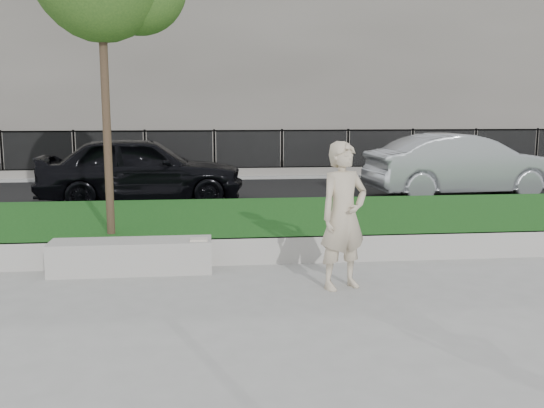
{
  "coord_description": "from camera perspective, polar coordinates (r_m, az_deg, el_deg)",
  "views": [
    {
      "loc": [
        -0.88,
        -7.65,
        2.29
      ],
      "look_at": [
        0.09,
        1.2,
        0.88
      ],
      "focal_mm": 40.0,
      "sensor_mm": 36.0,
      "label": 1
    }
  ],
  "objects": [
    {
      "name": "grass_kerb",
      "position": [
        8.98,
        -0.46,
        -4.43
      ],
      "size": [
        34.0,
        0.08,
        0.4
      ],
      "primitive_type": "cube",
      "color": "#9F9C95",
      "rests_on": "ground"
    },
    {
      "name": "far_pavement",
      "position": [
        20.79,
        -3.79,
        2.84
      ],
      "size": [
        34.0,
        3.0,
        0.12
      ],
      "primitive_type": "cube",
      "color": "gray",
      "rests_on": "ground"
    },
    {
      "name": "car_dark",
      "position": [
        14.72,
        -12.16,
        3.21
      ],
      "size": [
        4.84,
        2.08,
        1.63
      ],
      "primitive_type": "imported",
      "rotation": [
        0.0,
        0.0,
        1.6
      ],
      "color": "black",
      "rests_on": "street"
    },
    {
      "name": "ground",
      "position": [
        8.04,
        0.3,
        -7.54
      ],
      "size": [
        90.0,
        90.0,
        0.0
      ],
      "primitive_type": "plane",
      "color": "gray",
      "rests_on": "ground"
    },
    {
      "name": "grass_bank",
      "position": [
        10.89,
        -1.5,
        -2.05
      ],
      "size": [
        34.0,
        4.0,
        0.4
      ],
      "primitive_type": "cube",
      "color": "black",
      "rests_on": "ground"
    },
    {
      "name": "building_facade",
      "position": [
        27.8,
        -4.55,
        14.58
      ],
      "size": [
        34.0,
        10.0,
        10.0
      ],
      "primitive_type": "cube",
      "color": "#5E5952",
      "rests_on": "ground"
    },
    {
      "name": "car_silver",
      "position": [
        16.26,
        17.52,
        3.49
      ],
      "size": [
        4.98,
        2.05,
        1.6
      ],
      "primitive_type": "imported",
      "rotation": [
        0.0,
        0.0,
        1.64
      ],
      "color": "#999DA2",
      "rests_on": "street"
    },
    {
      "name": "stone_bench",
      "position": [
        8.76,
        -13.08,
        -4.82
      ],
      "size": [
        2.24,
        0.56,
        0.46
      ],
      "primitive_type": "cube",
      "color": "#9F9C95",
      "rests_on": "ground"
    },
    {
      "name": "book",
      "position": [
        8.54,
        -6.91,
        -3.33
      ],
      "size": [
        0.25,
        0.18,
        0.03
      ],
      "primitive_type": "cube",
      "rotation": [
        0.0,
        0.0,
        -0.01
      ],
      "color": "beige",
      "rests_on": "stone_bench"
    },
    {
      "name": "man",
      "position": [
        7.72,
        6.73,
        -1.11
      ],
      "size": [
        0.81,
        0.68,
        1.88
      ],
      "primitive_type": "imported",
      "rotation": [
        0.0,
        0.0,
        0.4
      ],
      "color": "#C5B497",
      "rests_on": "ground"
    },
    {
      "name": "iron_fence",
      "position": [
        19.75,
        -3.68,
        3.92
      ],
      "size": [
        32.0,
        0.3,
        1.5
      ],
      "color": "slate",
      "rests_on": "far_pavement"
    },
    {
      "name": "street",
      "position": [
        16.33,
        -3.1,
        1.02
      ],
      "size": [
        34.0,
        7.0,
        0.04
      ],
      "primitive_type": "cube",
      "color": "black",
      "rests_on": "ground"
    }
  ]
}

